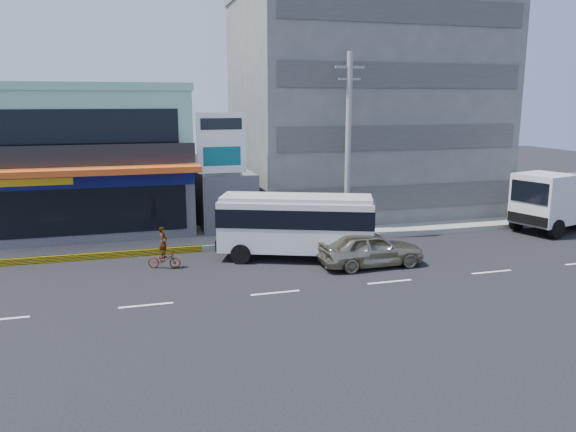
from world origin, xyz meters
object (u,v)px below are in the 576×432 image
object	(u,v)px
utility_pole_near	(348,146)
sedan	(371,249)
billboard	(222,150)
motorcycle_rider	(164,255)
shop_building	(80,162)
minibus	(296,221)
tanker_truck	(570,197)
concrete_building	(361,108)
satellite_dish	(226,171)

from	to	relation	value
utility_pole_near	sedan	distance (m)	6.69
billboard	sedan	bearing A→B (deg)	-50.35
utility_pole_near	motorcycle_rider	world-z (taller)	utility_pole_near
shop_building	utility_pole_near	distance (m)	15.50
minibus	motorcycle_rider	distance (m)	6.36
minibus	tanker_truck	size ratio (longest dim) A/B	0.85
shop_building	concrete_building	distance (m)	18.28
utility_pole_near	concrete_building	bearing A→B (deg)	62.24
satellite_dish	minibus	distance (m)	7.07
concrete_building	satellite_dish	distance (m)	11.30
shop_building	sedan	xyz separation A→B (m)	(13.17, -11.59, -3.17)
shop_building	tanker_truck	size ratio (longest dim) A/B	1.36
billboard	shop_building	bearing A→B (deg)	147.68
shop_building	billboard	bearing A→B (deg)	-32.32
satellite_dish	tanker_truck	size ratio (longest dim) A/B	0.16
shop_building	satellite_dish	world-z (taller)	shop_building
sedan	concrete_building	bearing A→B (deg)	-21.75
shop_building	billboard	world-z (taller)	shop_building
concrete_building	satellite_dish	xyz separation A→B (m)	(-10.00, -4.00, -3.42)
minibus	sedan	world-z (taller)	minibus
utility_pole_near	motorcycle_rider	distance (m)	11.31
shop_building	motorcycle_rider	bearing A→B (deg)	-66.72
satellite_dish	utility_pole_near	xyz separation A→B (m)	(6.00, -3.60, 1.57)
shop_building	utility_pole_near	size ratio (longest dim) A/B	1.24
concrete_building	sedan	bearing A→B (deg)	-110.92
concrete_building	sedan	world-z (taller)	concrete_building
shop_building	tanker_truck	world-z (taller)	shop_building
concrete_building	billboard	size ratio (longest dim) A/B	2.32
shop_building	concrete_building	xyz separation A→B (m)	(18.00, 1.05, 3.00)
shop_building	tanker_truck	bearing A→B (deg)	-15.17
utility_pole_near	sedan	world-z (taller)	utility_pole_near
billboard	motorcycle_rider	size ratio (longest dim) A/B	3.56
shop_building	sedan	distance (m)	17.82
billboard	utility_pole_near	xyz separation A→B (m)	(6.50, -1.80, 0.22)
shop_building	concrete_building	bearing A→B (deg)	3.35
shop_building	sedan	bearing A→B (deg)	-41.34
concrete_building	satellite_dish	size ratio (longest dim) A/B	10.67
concrete_building	sedan	size ratio (longest dim) A/B	3.31
satellite_dish	motorcycle_rider	size ratio (longest dim) A/B	0.77
billboard	minibus	distance (m)	6.24
minibus	billboard	bearing A→B (deg)	120.42
utility_pole_near	tanker_truck	xyz separation A→B (m)	(13.86, -1.01, -3.30)
satellite_dish	motorcycle_rider	bearing A→B (deg)	-122.20
shop_building	motorcycle_rider	distance (m)	10.66
concrete_building	shop_building	bearing A→B (deg)	-176.65
concrete_building	minibus	distance (m)	14.02
minibus	tanker_truck	distance (m)	17.71
shop_building	tanker_truck	distance (m)	28.94
concrete_building	satellite_dish	bearing A→B (deg)	-158.20
billboard	sedan	distance (m)	9.79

